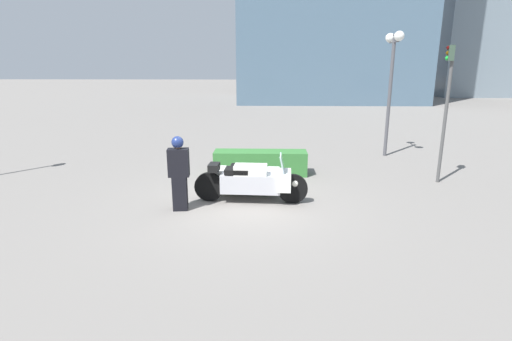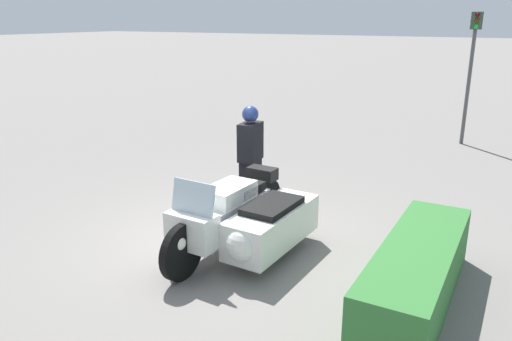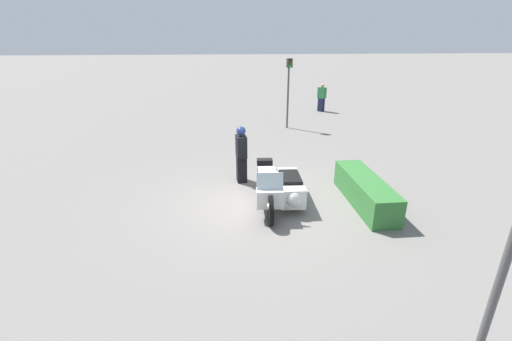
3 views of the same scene
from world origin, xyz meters
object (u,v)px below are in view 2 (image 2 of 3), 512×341
Objects in this scene: police_motorcycle at (247,221)px; traffic_light_far at (472,59)px; officer_rider at (250,154)px; hedge_bush_curbside at (416,274)px.

traffic_light_far is at bearing 170.69° from police_motorcycle.
officer_rider is at bearing -149.29° from police_motorcycle.
police_motorcycle is at bearing -67.92° from officer_rider.
hedge_bush_curbside is (0.14, 2.25, -0.13)m from police_motorcycle.
police_motorcycle is 0.98× the size of hedge_bush_curbside.
police_motorcycle is 1.90m from officer_rider.
officer_rider is at bearing -119.64° from hedge_bush_curbside.
hedge_bush_curbside is at bearing -7.12° from traffic_light_far.
traffic_light_far is (-7.94, 1.69, 1.63)m from police_motorcycle.
officer_rider is 3.63m from hedge_bush_curbside.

